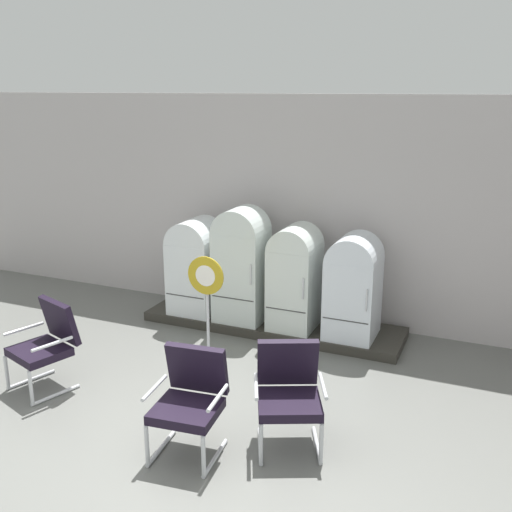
% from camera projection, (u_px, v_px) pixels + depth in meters
% --- Properties ---
extents(ground, '(12.00, 10.00, 0.05)m').
position_uv_depth(ground, '(156.00, 445.00, 5.64)').
color(ground, slate).
extents(back_wall, '(11.76, 0.12, 3.18)m').
position_uv_depth(back_wall, '(289.00, 208.00, 8.42)').
color(back_wall, beige).
rests_on(back_wall, ground).
extents(display_plinth, '(3.63, 0.95, 0.13)m').
position_uv_depth(display_plinth, '(272.00, 324.00, 8.29)').
color(display_plinth, '#322F29').
rests_on(display_plinth, ground).
extents(refrigerator_0, '(0.65, 0.73, 1.36)m').
position_uv_depth(refrigerator_0, '(196.00, 263.00, 8.43)').
color(refrigerator_0, white).
rests_on(refrigerator_0, display_plinth).
extents(refrigerator_1, '(0.67, 0.61, 1.59)m').
position_uv_depth(refrigerator_1, '(241.00, 261.00, 8.06)').
color(refrigerator_1, silver).
rests_on(refrigerator_1, display_plinth).
extents(refrigerator_2, '(0.59, 0.71, 1.40)m').
position_uv_depth(refrigerator_2, '(295.00, 274.00, 7.85)').
color(refrigerator_2, silver).
rests_on(refrigerator_2, display_plinth).
extents(refrigerator_3, '(0.63, 0.71, 1.36)m').
position_uv_depth(refrigerator_3, '(353.00, 284.00, 7.55)').
color(refrigerator_3, white).
rests_on(refrigerator_3, display_plinth).
extents(armchair_left, '(0.77, 0.80, 0.99)m').
position_uv_depth(armchair_left, '(47.00, 341.00, 6.55)').
color(armchair_left, silver).
rests_on(armchair_left, ground).
extents(armchair_right, '(0.80, 0.83, 0.99)m').
position_uv_depth(armchair_right, '(289.00, 390.00, 5.50)').
color(armchair_right, silver).
rests_on(armchair_right, ground).
extents(armchair_center, '(0.70, 0.71, 0.99)m').
position_uv_depth(armchair_center, '(190.00, 396.00, 5.38)').
color(armchair_center, silver).
rests_on(armchair_center, ground).
extents(sign_stand, '(0.46, 0.32, 1.37)m').
position_uv_depth(sign_stand, '(207.00, 312.00, 7.05)').
color(sign_stand, '#2D2D30').
rests_on(sign_stand, ground).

